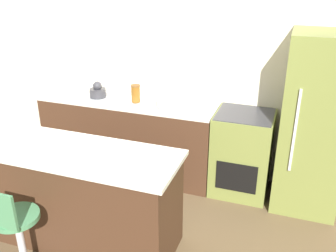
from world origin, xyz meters
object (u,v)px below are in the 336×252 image
object	(u,v)px
refrigerator	(314,125)
stool_chair	(17,234)
oven_range	(242,153)
mixing_bowl	(169,103)
kettle	(98,91)

from	to	relation	value
refrigerator	stool_chair	xyz separation A→B (m)	(-2.15, -1.90, -0.47)
oven_range	refrigerator	world-z (taller)	refrigerator
refrigerator	mixing_bowl	bearing A→B (deg)	-179.60
oven_range	kettle	distance (m)	1.83
oven_range	kettle	world-z (taller)	kettle
kettle	mixing_bowl	size ratio (longest dim) A/B	0.65
kettle	mixing_bowl	xyz separation A→B (m)	(0.90, 0.00, -0.03)
oven_range	kettle	size ratio (longest dim) A/B	4.85
oven_range	stool_chair	world-z (taller)	oven_range
oven_range	stool_chair	bearing A→B (deg)	-127.10
stool_chair	mixing_bowl	size ratio (longest dim) A/B	3.08
refrigerator	mixing_bowl	distance (m)	1.54
oven_range	stool_chair	xyz separation A→B (m)	(-1.46, -1.93, -0.02)
refrigerator	kettle	bearing A→B (deg)	-179.75
stool_chair	mixing_bowl	distance (m)	2.06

